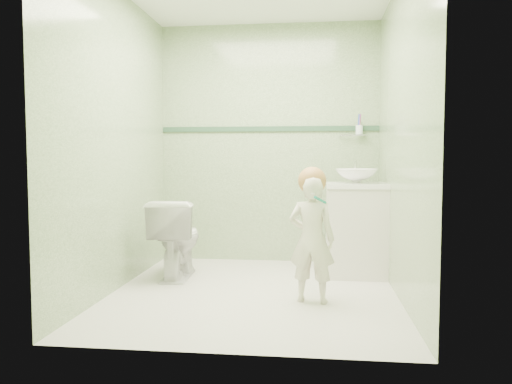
# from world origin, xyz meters

# --- Properties ---
(ground) EXTENTS (2.50, 2.50, 0.00)m
(ground) POSITION_xyz_m (0.00, 0.00, 0.00)
(ground) COLOR beige
(ground) RESTS_ON ground
(room_shell) EXTENTS (2.50, 2.54, 2.40)m
(room_shell) POSITION_xyz_m (0.00, 0.00, 1.20)
(room_shell) COLOR gray
(room_shell) RESTS_ON ground
(trim_stripe) EXTENTS (2.20, 0.02, 0.05)m
(trim_stripe) POSITION_xyz_m (0.00, 1.24, 1.35)
(trim_stripe) COLOR #2C4F38
(trim_stripe) RESTS_ON room_shell
(vanity) EXTENTS (0.52, 0.50, 0.80)m
(vanity) POSITION_xyz_m (0.84, 0.70, 0.40)
(vanity) COLOR silver
(vanity) RESTS_ON ground
(counter) EXTENTS (0.54, 0.52, 0.04)m
(counter) POSITION_xyz_m (0.84, 0.70, 0.81)
(counter) COLOR white
(counter) RESTS_ON vanity
(basin) EXTENTS (0.37, 0.37, 0.13)m
(basin) POSITION_xyz_m (0.84, 0.70, 0.89)
(basin) COLOR white
(basin) RESTS_ON counter
(faucet) EXTENTS (0.03, 0.13, 0.18)m
(faucet) POSITION_xyz_m (0.84, 0.89, 0.97)
(faucet) COLOR silver
(faucet) RESTS_ON counter
(cup_holder) EXTENTS (0.26, 0.07, 0.21)m
(cup_holder) POSITION_xyz_m (0.89, 1.18, 1.33)
(cup_holder) COLOR silver
(cup_holder) RESTS_ON room_shell
(toilet) EXTENTS (0.42, 0.70, 0.69)m
(toilet) POSITION_xyz_m (-0.74, 0.43, 0.35)
(toilet) COLOR white
(toilet) RESTS_ON ground
(toddler) EXTENTS (0.37, 0.27, 0.92)m
(toddler) POSITION_xyz_m (0.45, -0.21, 0.46)
(toddler) COLOR beige
(toddler) RESTS_ON ground
(hair_cap) EXTENTS (0.20, 0.20, 0.20)m
(hair_cap) POSITION_xyz_m (0.45, -0.18, 0.89)
(hair_cap) COLOR #B17840
(hair_cap) RESTS_ON toddler
(teal_toothbrush) EXTENTS (0.11, 0.14, 0.08)m
(teal_toothbrush) POSITION_xyz_m (0.50, -0.34, 0.77)
(teal_toothbrush) COLOR #0E836D
(teal_toothbrush) RESTS_ON toddler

